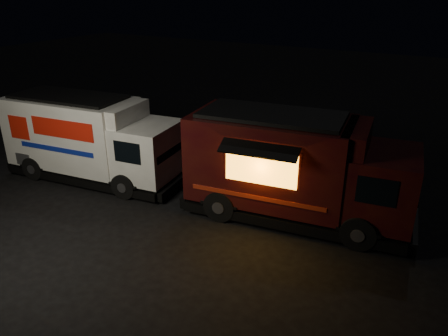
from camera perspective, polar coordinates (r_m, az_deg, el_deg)
ground at (r=14.70m, az=-11.77°, el=-6.19°), size 80.00×80.00×0.00m
white_truck at (r=17.26m, az=-16.68°, el=3.66°), size 7.30×3.28×3.20m
red_truck at (r=13.87m, az=9.82°, el=-0.05°), size 7.59×3.64×3.40m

